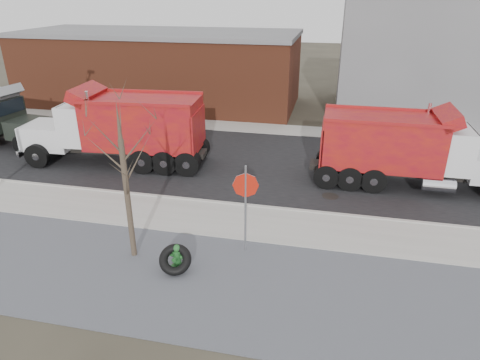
% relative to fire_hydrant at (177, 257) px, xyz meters
% --- Properties ---
extents(ground, '(120.00, 120.00, 0.00)m').
position_rel_fire_hydrant_xyz_m(ground, '(1.56, 2.94, -0.38)').
color(ground, '#383328').
rests_on(ground, ground).
extents(gravel_verge, '(60.00, 5.00, 0.03)m').
position_rel_fire_hydrant_xyz_m(gravel_verge, '(1.56, -0.56, -0.37)').
color(gravel_verge, gray).
rests_on(gravel_verge, ground).
extents(sidewalk, '(60.00, 2.50, 0.06)m').
position_rel_fire_hydrant_xyz_m(sidewalk, '(1.56, 3.19, -0.35)').
color(sidewalk, '#9E9B93').
rests_on(sidewalk, ground).
extents(curb, '(60.00, 0.15, 0.11)m').
position_rel_fire_hydrant_xyz_m(curb, '(1.56, 4.49, -0.33)').
color(curb, '#9E9B93').
rests_on(curb, ground).
extents(road, '(60.00, 9.40, 0.02)m').
position_rel_fire_hydrant_xyz_m(road, '(1.56, 9.24, -0.37)').
color(road, black).
rests_on(road, ground).
extents(far_sidewalk, '(60.00, 2.00, 0.06)m').
position_rel_fire_hydrant_xyz_m(far_sidewalk, '(1.56, 14.94, -0.35)').
color(far_sidewalk, '#9E9B93').
rests_on(far_sidewalk, ground).
extents(building_grey, '(12.00, 10.00, 8.00)m').
position_rel_fire_hydrant_xyz_m(building_grey, '(10.56, 20.94, 3.62)').
color(building_grey, gray).
rests_on(building_grey, ground).
extents(building_brick, '(20.20, 8.20, 5.30)m').
position_rel_fire_hydrant_xyz_m(building_brick, '(-8.44, 19.94, 2.27)').
color(building_brick, brown).
rests_on(building_brick, ground).
extents(bare_tree, '(3.20, 3.20, 5.20)m').
position_rel_fire_hydrant_xyz_m(bare_tree, '(-1.64, 0.34, 2.91)').
color(bare_tree, '#382D23').
rests_on(bare_tree, ground).
extents(fire_hydrant, '(0.48, 0.46, 0.84)m').
position_rel_fire_hydrant_xyz_m(fire_hydrant, '(0.00, 0.00, 0.00)').
color(fire_hydrant, '#2A6627').
rests_on(fire_hydrant, ground).
extents(truck_tire, '(1.19, 1.13, 0.87)m').
position_rel_fire_hydrant_xyz_m(truck_tire, '(0.01, -0.21, 0.06)').
color(truck_tire, black).
rests_on(truck_tire, ground).
extents(stop_sign, '(0.83, 0.15, 3.06)m').
position_rel_fire_hydrant_xyz_m(stop_sign, '(1.87, 1.40, 1.68)').
color(stop_sign, gray).
rests_on(stop_sign, ground).
extents(dump_truck_red_a, '(8.72, 2.44, 3.53)m').
position_rel_fire_hydrant_xyz_m(dump_truck_red_a, '(7.63, 7.98, 1.41)').
color(dump_truck_red_a, black).
rests_on(dump_truck_red_a, ground).
extents(dump_truck_red_b, '(9.14, 3.22, 3.80)m').
position_rel_fire_hydrant_xyz_m(dump_truck_red_b, '(-5.66, 7.79, 1.55)').
color(dump_truck_red_b, black).
rests_on(dump_truck_red_b, ground).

